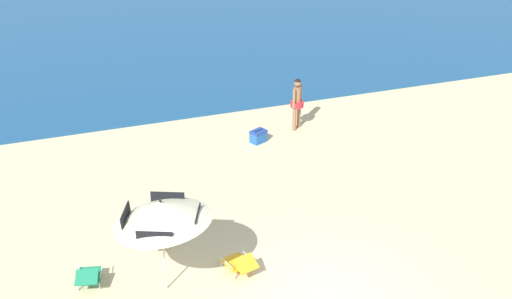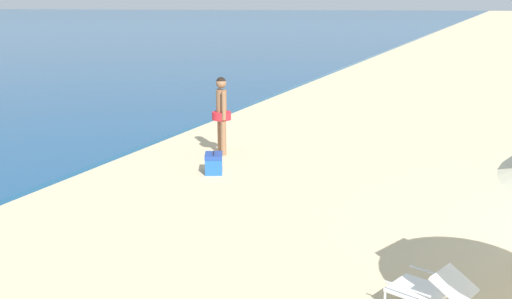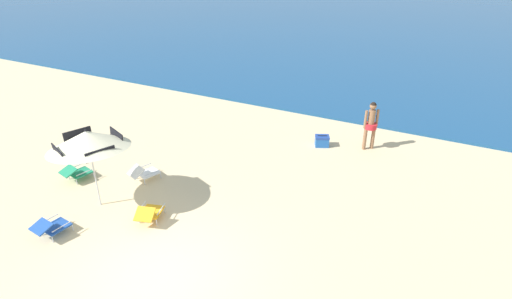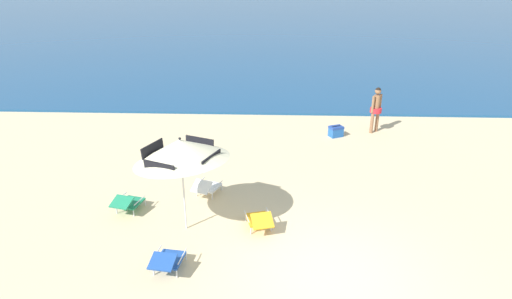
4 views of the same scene
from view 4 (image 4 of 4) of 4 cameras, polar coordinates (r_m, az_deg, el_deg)
name	(u,v)px [view 4 (image 4 of 4)]	position (r m, az deg, el deg)	size (l,w,h in m)	color
ground_plane	(330,277)	(8.83, 10.17, -16.97)	(800.00, 800.00, 0.00)	#D1BA8E
beach_umbrella_striped_main	(181,150)	(9.28, -10.39, -0.09)	(3.09, 3.08, 2.42)	silver
lounge_chair_under_umbrella	(207,187)	(11.42, -6.86, -5.14)	(0.80, 1.02, 0.52)	white
lounge_chair_beside_umbrella	(128,202)	(11.08, -17.33, -7.00)	(0.72, 0.97, 0.50)	#1E7F56
lounge_chair_facing_sea	(167,260)	(8.86, -12.17, -14.73)	(0.65, 0.92, 0.50)	#1E4799
lounge_chair_spare_folded	(259,220)	(9.91, 0.48, -9.67)	(0.76, 1.00, 0.52)	gold
person_standing_near_shore	(376,107)	(16.35, 16.29, 5.70)	(0.43, 0.43, 1.77)	#8C6042
cooler_box	(336,131)	(15.81, 10.99, 2.49)	(0.59, 0.52, 0.43)	#1E56A8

